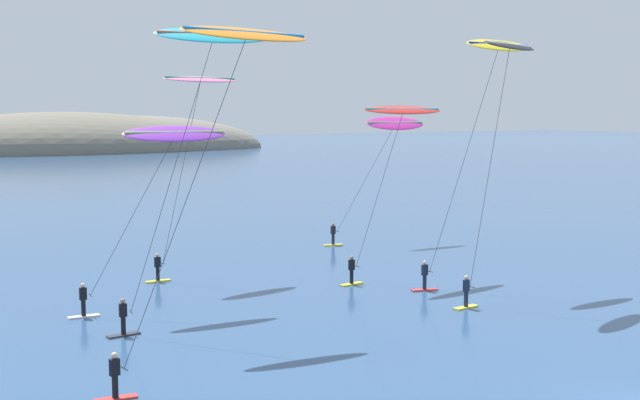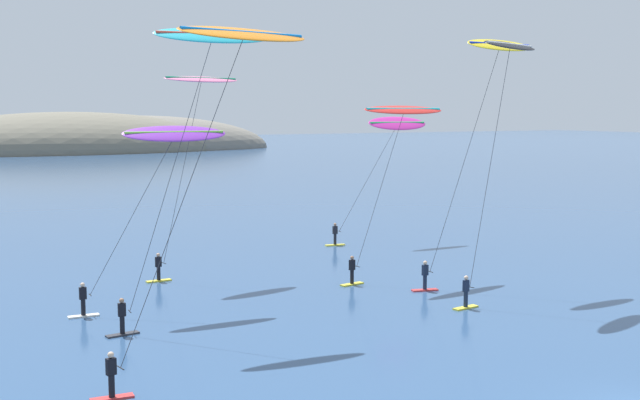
{
  "view_description": "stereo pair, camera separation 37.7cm",
  "coord_description": "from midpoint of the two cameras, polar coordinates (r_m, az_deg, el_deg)",
  "views": [
    {
      "loc": [
        -22.33,
        -17.05,
        10.04
      ],
      "look_at": [
        -1.29,
        20.4,
        5.28
      ],
      "focal_mm": 45.0,
      "sensor_mm": 36.0,
      "label": 1
    },
    {
      "loc": [
        -22.0,
        -17.23,
        10.04
      ],
      "look_at": [
        -1.29,
        20.4,
        5.28
      ],
      "focal_mm": 45.0,
      "sensor_mm": 36.0,
      "label": 2
    }
  ],
  "objects": [
    {
      "name": "headland_island",
      "position": [
        212.58,
        -15.55,
        3.38
      ],
      "size": [
        97.68,
        38.84,
        19.89
      ],
      "color": "#6B6656",
      "rests_on": "ground"
    },
    {
      "name": "kitesurfer_orange",
      "position": [
        30.64,
        -5.68,
        10.15
      ],
      "size": [
        9.27,
        2.5,
        13.31
      ],
      "color": "red",
      "rests_on": "ground"
    },
    {
      "name": "kitesurfer_yellow",
      "position": [
        47.81,
        12.48,
        9.4
      ],
      "size": [
        8.38,
        1.57,
        14.28
      ],
      "color": "red",
      "rests_on": "ground"
    },
    {
      "name": "kitesurfer_purple",
      "position": [
        41.25,
        -10.49,
        3.79
      ],
      "size": [
        8.29,
        1.48,
        9.38
      ],
      "color": "silver",
      "rests_on": "ground"
    },
    {
      "name": "kitesurfer_cyan",
      "position": [
        37.31,
        -7.85,
        10.01
      ],
      "size": [
        7.95,
        1.72,
        13.92
      ],
      "color": "#2D2D33",
      "rests_on": "ground"
    },
    {
      "name": "kitesurfer_pink",
      "position": [
        48.99,
        -8.48,
        7.27
      ],
      "size": [
        6.41,
        2.09,
        12.22
      ],
      "color": "yellow",
      "rests_on": "ground"
    },
    {
      "name": "kitesurfer_red",
      "position": [
        48.17,
        5.94,
        5.51
      ],
      "size": [
        7.78,
        2.01,
        10.46
      ],
      "color": "yellow",
      "rests_on": "ground"
    },
    {
      "name": "kitesurfer_magenta",
      "position": [
        62.12,
        5.38,
        4.87
      ],
      "size": [
        8.82,
        1.5,
        9.7
      ],
      "color": "yellow",
      "rests_on": "ground"
    },
    {
      "name": "kitesurfer_black",
      "position": [
        43.82,
        13.35,
        9.2
      ],
      "size": [
        6.73,
        2.81,
        13.83
      ],
      "color": "yellow",
      "rests_on": "ground"
    }
  ]
}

